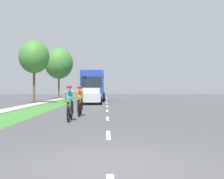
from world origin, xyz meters
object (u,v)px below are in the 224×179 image
at_px(cyclist_lead, 70,102).
at_px(street_tree_near, 34,57).
at_px(sedan_silver, 92,96).
at_px(bus_blue, 94,85).
at_px(cyclist_trailing, 80,100).
at_px(street_tree_far, 59,63).

distance_m(cyclist_lead, street_tree_near, 18.28).
xyz_separation_m(sedan_silver, bus_blue, (-0.22, 9.79, 1.21)).
height_order(cyclist_trailing, street_tree_far, street_tree_far).
bearing_deg(cyclist_trailing, bus_blue, 90.56).
bearing_deg(street_tree_far, sedan_silver, -70.86).
xyz_separation_m(cyclist_trailing, sedan_silver, (0.00, 12.60, -0.04)).
bearing_deg(sedan_silver, street_tree_far, 109.14).
relative_size(cyclist_lead, cyclist_trailing, 1.00).
bearing_deg(bus_blue, cyclist_trailing, -89.44).
height_order(street_tree_near, street_tree_far, street_tree_far).
xyz_separation_m(cyclist_lead, bus_blue, (0.00, 24.85, 1.17)).
relative_size(cyclist_trailing, street_tree_near, 0.27).
distance_m(sedan_silver, bus_blue, 9.87).
distance_m(street_tree_near, street_tree_far, 14.56).
relative_size(cyclist_trailing, sedan_silver, 0.40).
bearing_deg(bus_blue, street_tree_far, 129.51).
bearing_deg(cyclist_lead, cyclist_trailing, 84.89).
relative_size(sedan_silver, street_tree_near, 0.68).
xyz_separation_m(cyclist_trailing, bus_blue, (-0.22, 22.39, 1.17)).
bearing_deg(sedan_silver, cyclist_lead, -90.84).
xyz_separation_m(sedan_silver, street_tree_far, (-5.71, 16.45, 4.50)).
distance_m(cyclist_lead, sedan_silver, 15.06).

